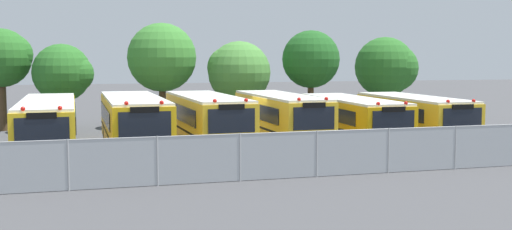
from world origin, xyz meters
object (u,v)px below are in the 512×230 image
at_px(school_bus_2, 207,119).
at_px(school_bus_4, 352,118).
at_px(school_bus_5, 413,116).
at_px(school_bus_0, 48,124).
at_px(tree_4, 310,59).
at_px(tree_5, 388,67).
at_px(tree_3, 237,71).
at_px(tree_2, 160,56).
at_px(tree_0, 4,58).
at_px(tree_1, 64,73).
at_px(school_bus_1, 133,121).
at_px(school_bus_3, 281,117).

height_order(school_bus_2, school_bus_4, school_bus_2).
distance_m(school_bus_4, school_bus_5, 3.74).
distance_m(school_bus_0, tree_4, 18.66).
relative_size(school_bus_5, tree_5, 1.58).
bearing_deg(school_bus_4, tree_3, -66.14).
bearing_deg(school_bus_4, school_bus_5, -175.71).
bearing_deg(tree_2, tree_0, 175.60).
relative_size(school_bus_4, tree_4, 1.53).
bearing_deg(school_bus_5, tree_1, -26.28).
bearing_deg(tree_3, tree_2, 170.63).
bearing_deg(school_bus_2, tree_0, -46.92).
bearing_deg(tree_0, school_bus_1, -57.66).
relative_size(tree_0, tree_4, 0.99).
bearing_deg(school_bus_4, tree_5, -124.42).
bearing_deg(tree_5, tree_4, -166.80).
distance_m(school_bus_2, tree_3, 10.04).
distance_m(school_bus_1, tree_5, 21.79).
distance_m(school_bus_2, tree_4, 12.66).
height_order(school_bus_1, tree_5, tree_5).
xyz_separation_m(tree_1, tree_2, (5.89, 0.60, 1.02)).
height_order(school_bus_0, tree_2, tree_2).
bearing_deg(tree_5, tree_1, -177.52).
distance_m(school_bus_5, tree_4, 9.75).
bearing_deg(school_bus_3, tree_4, -120.57).
distance_m(school_bus_3, tree_4, 10.35).
relative_size(tree_1, tree_3, 0.96).
relative_size(school_bus_1, tree_5, 1.74).
bearing_deg(school_bus_1, tree_2, -104.89).
distance_m(tree_1, tree_4, 15.71).
bearing_deg(school_bus_0, tree_3, -142.08).
xyz_separation_m(school_bus_5, tree_2, (-12.47, 10.03, 3.25)).
xyz_separation_m(school_bus_0, school_bus_5, (18.95, -0.21, -0.07)).
xyz_separation_m(school_bus_0, tree_5, (22.86, 10.18, 2.40)).
relative_size(school_bus_1, tree_0, 1.65).
bearing_deg(tree_1, tree_5, 2.48).
bearing_deg(tree_0, school_bus_0, -74.27).
bearing_deg(school_bus_4, tree_4, -95.18).
bearing_deg(school_bus_3, tree_0, -37.38).
height_order(school_bus_0, school_bus_2, school_bus_2).
height_order(school_bus_0, school_bus_1, school_bus_1).
bearing_deg(tree_3, school_bus_0, -141.48).
distance_m(school_bus_5, tree_2, 16.33).
distance_m(school_bus_2, school_bus_4, 7.71).
height_order(school_bus_4, tree_4, tree_4).
bearing_deg(tree_5, school_bus_3, -138.44).
height_order(school_bus_5, tree_4, tree_4).
xyz_separation_m(school_bus_1, tree_3, (7.44, 9.30, 2.14)).
bearing_deg(tree_2, tree_5, 1.27).
relative_size(school_bus_0, tree_2, 1.73).
xyz_separation_m(tree_2, tree_4, (9.78, -1.19, -0.14)).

